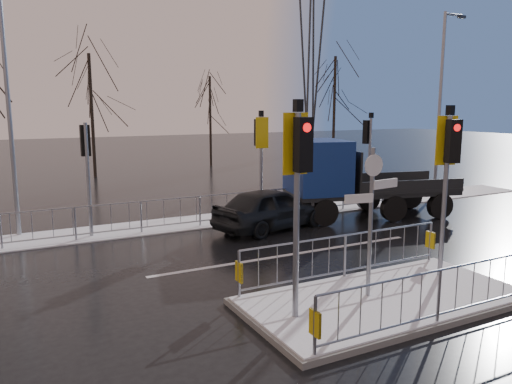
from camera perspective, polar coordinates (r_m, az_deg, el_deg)
name	(u,v)px	position (r m, az deg, el deg)	size (l,w,h in m)	color
ground	(385,303)	(10.95, 14.52, -12.13)	(120.00, 120.00, 0.00)	black
snow_verge	(220,219)	(17.95, -4.12, -3.12)	(30.00, 2.00, 0.04)	white
lane_markings	(396,308)	(10.72, 15.74, -12.64)	(8.00, 11.38, 0.01)	silver
traffic_island	(385,285)	(10.81, 14.53, -10.20)	(6.00, 3.04, 4.15)	#62635E
far_kerb_fixtures	(233,193)	(17.41, -2.60, -0.16)	(18.00, 0.65, 3.83)	gray
car_far_lane	(271,208)	(16.45, 1.77, -1.87)	(1.66, 4.12, 1.41)	black
flatbed_truck	(340,177)	(18.17, 9.59, 1.72)	(6.49, 3.56, 2.85)	black
tree_far_a	(91,91)	(29.89, -18.36, 10.85)	(3.75, 3.75, 7.08)	black
tree_far_b	(210,104)	(34.02, -5.27, 10.04)	(3.25, 3.25, 6.14)	black
tree_far_c	(335,89)	(35.34, 8.98, 11.51)	(4.00, 4.00, 7.55)	black
street_lamp_right	(441,98)	(23.68, 20.42, 10.08)	(1.25, 0.18, 8.00)	gray
street_lamp_left	(10,90)	(16.98, -26.31, 10.37)	(1.25, 0.18, 8.20)	gray
pylon_wires	(301,22)	(44.94, 5.13, 18.75)	(70.00, 2.38, 19.97)	#2D3033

